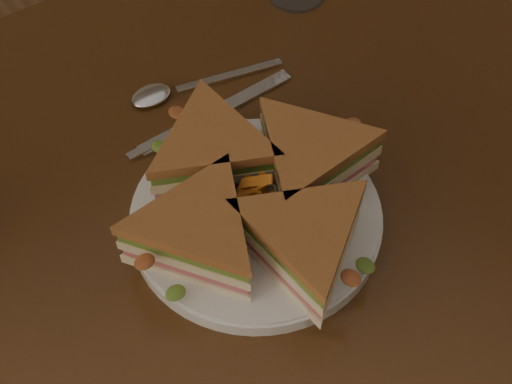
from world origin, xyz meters
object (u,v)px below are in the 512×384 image
Objects in this scene: plate at (256,218)px; spoon at (171,91)px; table at (200,267)px; sandwich_wedges at (256,195)px; knife at (206,118)px.

plate is 1.38× the size of spoon.
plate is at bearing -82.91° from spoon.
sandwich_wedges is (0.05, -0.04, 0.14)m from table.
sandwich_wedges reaches higher than plate.
knife is at bearing 75.76° from plate.
knife is at bearing 51.14° from table.
plate is at bearing -43.28° from table.
knife is (0.08, 0.10, 0.10)m from table.
spoon is (0.03, 0.20, -0.04)m from sandwich_wedges.
plate is (0.05, -0.04, 0.11)m from table.
plate is at bearing -105.07° from knife.
table is at bearing 136.72° from plate.
spoon is at bearing 82.78° from plate.
spoon is at bearing 82.78° from sandwich_wedges.
table is 0.20m from spoon.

